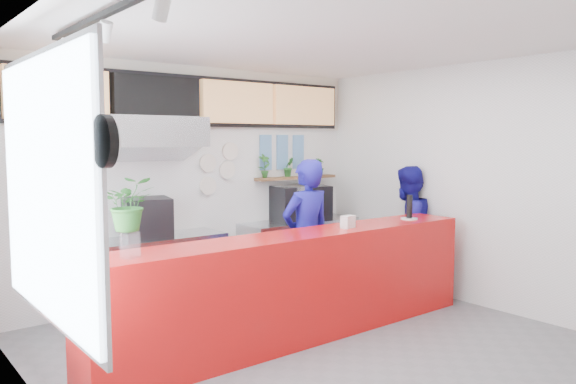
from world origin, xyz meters
TOP-DOWN VIEW (x-y plane):
  - floor at (0.00, 0.00)m, footprint 5.00×5.00m
  - ceiling at (0.00, 0.00)m, footprint 5.00×5.00m
  - wall_back at (0.00, 2.50)m, footprint 5.00×0.00m
  - wall_left at (-2.50, 0.00)m, footprint 0.00×5.00m
  - wall_right at (2.50, 0.00)m, footprint 0.00×5.00m
  - service_counter at (0.00, 0.40)m, footprint 4.50×0.60m
  - cream_band at (0.00, 2.49)m, footprint 5.00×0.02m
  - prep_bench at (-0.80, 2.20)m, footprint 1.80×0.60m
  - panini_oven at (-0.84, 2.20)m, footprint 0.64×0.64m
  - extraction_hood at (-0.80, 2.15)m, footprint 1.20×0.70m
  - hood_lip at (-0.80, 2.15)m, footprint 1.20×0.69m
  - right_bench at (1.50, 2.20)m, footprint 1.80×0.60m
  - espresso_machine at (1.51, 2.20)m, footprint 0.86×0.68m
  - espresso_tray at (1.51, 2.20)m, footprint 0.73×0.61m
  - herb_shelf at (1.60, 2.40)m, footprint 1.40×0.18m
  - menu_board_far_left at (-1.75, 2.38)m, footprint 1.10×0.10m
  - menu_board_mid_left at (-0.59, 2.38)m, footprint 1.10×0.10m
  - menu_board_mid_right at (0.57, 2.38)m, footprint 1.10×0.10m
  - menu_board_far_right at (1.73, 2.38)m, footprint 1.10×0.10m
  - soffit at (0.00, 2.46)m, footprint 4.80×0.04m
  - window_pane at (-2.47, 0.30)m, footprint 0.04×2.20m
  - window_frame at (-2.45, 0.30)m, footprint 0.03×2.30m
  - wall_clock_rim at (-2.46, -0.90)m, footprint 0.05×0.30m
  - wall_clock_face at (-2.43, -0.90)m, footprint 0.02×0.26m
  - track_rail at (-2.10, 0.00)m, footprint 0.05×2.40m
  - dec_plate_a at (0.15, 2.47)m, footprint 0.24×0.03m
  - dec_plate_b at (0.45, 2.47)m, footprint 0.24×0.03m
  - dec_plate_c at (0.15, 2.47)m, footprint 0.24×0.03m
  - dec_plate_d at (0.50, 2.47)m, footprint 0.24×0.03m
  - photo_frame_a at (1.10, 2.48)m, footprint 0.20×0.02m
  - photo_frame_b at (1.40, 2.48)m, footprint 0.20×0.02m
  - photo_frame_c at (1.70, 2.48)m, footprint 0.20×0.02m
  - photo_frame_d at (1.10, 2.48)m, footprint 0.20×0.02m
  - photo_frame_e at (1.40, 2.48)m, footprint 0.20×0.02m
  - photo_frame_f at (1.70, 2.48)m, footprint 0.20×0.02m
  - staff_center at (0.60, 0.99)m, footprint 0.68×0.46m
  - staff_right at (2.33, 0.92)m, footprint 0.90×0.73m
  - herb_a at (1.02, 2.40)m, footprint 0.18×0.12m
  - herb_b at (1.46, 2.40)m, footprint 0.17×0.15m
  - herb_d at (2.04, 2.40)m, footprint 0.14×0.13m
  - glass_vase at (-1.81, 0.35)m, footprint 0.19×0.19m
  - basil_vase at (-1.81, 0.35)m, footprint 0.49×0.46m
  - napkin_holder at (0.66, 0.35)m, footprint 0.17×0.12m
  - white_plate at (1.70, 0.37)m, footprint 0.25×0.25m
  - pepper_mill at (1.70, 0.37)m, footprint 0.08×0.08m

SIDE VIEW (x-z plane):
  - floor at x=0.00m, z-range 0.00..0.00m
  - prep_bench at x=-0.80m, z-range 0.00..0.90m
  - right_bench at x=1.50m, z-range 0.00..0.90m
  - service_counter at x=0.00m, z-range 0.00..1.10m
  - staff_right at x=2.33m, z-range 0.00..1.70m
  - staff_center at x=0.60m, z-range 0.00..1.83m
  - white_plate at x=1.70m, z-range 1.10..1.12m
  - panini_oven at x=-0.84m, z-range 0.90..1.37m
  - espresso_machine at x=1.51m, z-range 0.90..1.40m
  - napkin_holder at x=0.66m, z-range 1.10..1.24m
  - glass_vase at x=-1.81m, z-range 1.10..1.30m
  - pepper_mill at x=1.70m, z-range 1.11..1.39m
  - espresso_tray at x=1.51m, z-range 1.35..1.41m
  - dec_plate_c at x=0.15m, z-range 1.33..1.57m
  - wall_back at x=0.00m, z-range -1.00..4.00m
  - wall_left at x=-2.50m, z-range -1.00..4.00m
  - wall_right at x=2.50m, z-range -1.00..4.00m
  - herb_shelf at x=1.60m, z-range 1.48..1.52m
  - basil_vase at x=-1.81m, z-range 1.32..1.76m
  - herb_d at x=2.04m, z-range 1.52..1.78m
  - dec_plate_b at x=0.45m, z-range 1.53..1.77m
  - herb_b at x=1.46m, z-range 1.52..1.80m
  - herb_a at x=1.02m, z-range 1.52..1.86m
  - window_pane at x=-2.47m, z-range 0.75..2.65m
  - window_frame at x=-2.45m, z-range 0.70..2.70m
  - dec_plate_a at x=0.15m, z-range 1.63..1.87m
  - photo_frame_d at x=1.10m, z-range 1.62..1.88m
  - photo_frame_e at x=1.40m, z-range 1.62..1.88m
  - photo_frame_f at x=1.70m, z-range 1.62..1.88m
  - dec_plate_d at x=0.50m, z-range 1.78..2.02m
  - hood_lip at x=-0.80m, z-range 1.79..2.11m
  - photo_frame_a at x=1.10m, z-range 1.88..2.12m
  - photo_frame_b at x=1.40m, z-range 1.88..2.12m
  - photo_frame_c at x=1.70m, z-range 1.88..2.12m
  - wall_clock_rim at x=-2.46m, z-range 1.90..2.20m
  - wall_clock_face at x=-2.43m, z-range 1.92..2.18m
  - extraction_hood at x=-0.80m, z-range 1.98..2.32m
  - menu_board_far_left at x=-1.75m, z-range 2.27..2.82m
  - menu_board_mid_left at x=-0.59m, z-range 2.27..2.82m
  - menu_board_mid_right at x=0.57m, z-range 2.27..2.82m
  - menu_board_far_right at x=1.73m, z-range 2.27..2.82m
  - soffit at x=0.00m, z-range 2.22..2.88m
  - cream_band at x=0.00m, z-range 2.20..3.00m
  - track_rail at x=-2.10m, z-range 2.92..2.96m
  - ceiling at x=0.00m, z-range 3.00..3.00m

